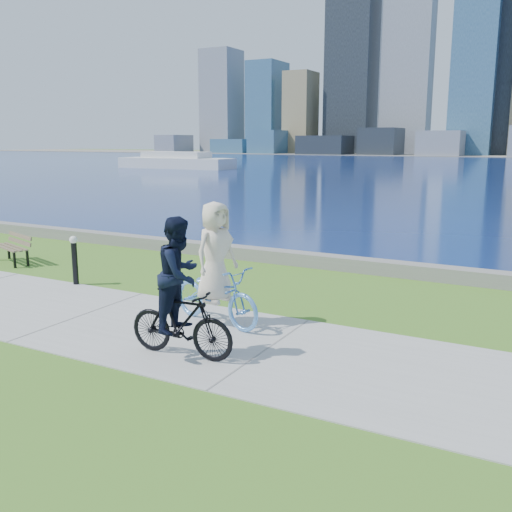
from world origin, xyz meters
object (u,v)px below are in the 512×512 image
at_px(park_bench, 14,246).
at_px(bollard_lamp, 75,257).
at_px(cyclist_man, 180,299).
at_px(cyclist_woman, 216,279).

bearing_deg(park_bench, bollard_lamp, 1.58).
xyz_separation_m(bollard_lamp, cyclist_man, (4.88, -2.57, 0.28)).
height_order(park_bench, bollard_lamp, bollard_lamp).
relative_size(park_bench, cyclist_woman, 0.72).
distance_m(cyclist_woman, cyclist_man, 1.70).
height_order(cyclist_woman, cyclist_man, cyclist_woman).
bearing_deg(cyclist_woman, cyclist_man, -152.65).
relative_size(bollard_lamp, cyclist_man, 0.53).
relative_size(park_bench, bollard_lamp, 1.39).
height_order(bollard_lamp, cyclist_woman, cyclist_woman).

